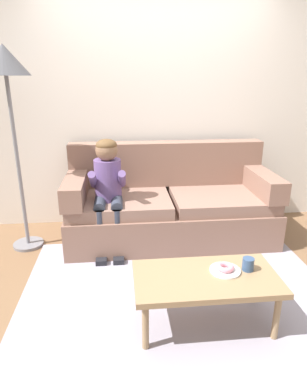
{
  "coord_description": "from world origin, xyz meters",
  "views": [
    {
      "loc": [
        -0.43,
        -2.46,
        1.65
      ],
      "look_at": [
        -0.13,
        0.45,
        0.65
      ],
      "focal_mm": 31.63,
      "sensor_mm": 36.0,
      "label": 1
    }
  ],
  "objects_px": {
    "person_child": "(108,185)",
    "donut": "(225,267)",
    "coffee_table": "(206,281)",
    "floor_lamp": "(6,76)",
    "mug": "(248,264)",
    "couch": "(170,206)"
  },
  "relations": [
    {
      "from": "person_child",
      "to": "donut",
      "type": "xyz_separation_m",
      "value": [
        0.81,
        -1.15,
        -0.25
      ]
    },
    {
      "from": "coffee_table",
      "to": "floor_lamp",
      "type": "height_order",
      "value": "floor_lamp"
    },
    {
      "from": "mug",
      "to": "floor_lamp",
      "type": "relative_size",
      "value": 0.05
    },
    {
      "from": "coffee_table",
      "to": "mug",
      "type": "xyz_separation_m",
      "value": [
        0.3,
        0.04,
        0.09
      ]
    },
    {
      "from": "coffee_table",
      "to": "mug",
      "type": "distance_m",
      "value": 0.32
    },
    {
      "from": "person_child",
      "to": "floor_lamp",
      "type": "bearing_deg",
      "value": 170.85
    },
    {
      "from": "couch",
      "to": "coffee_table",
      "type": "xyz_separation_m",
      "value": [
        0.04,
        -1.4,
        -0.01
      ]
    },
    {
      "from": "mug",
      "to": "floor_lamp",
      "type": "xyz_separation_m",
      "value": [
        -1.82,
        1.28,
        1.23
      ]
    },
    {
      "from": "coffee_table",
      "to": "floor_lamp",
      "type": "distance_m",
      "value": 2.41
    },
    {
      "from": "person_child",
      "to": "floor_lamp",
      "type": "height_order",
      "value": "floor_lamp"
    },
    {
      "from": "person_child",
      "to": "donut",
      "type": "distance_m",
      "value": 1.43
    },
    {
      "from": "coffee_table",
      "to": "mug",
      "type": "relative_size",
      "value": 10.81
    },
    {
      "from": "couch",
      "to": "donut",
      "type": "distance_m",
      "value": 1.37
    },
    {
      "from": "coffee_table",
      "to": "person_child",
      "type": "xyz_separation_m",
      "value": [
        -0.67,
        1.19,
        0.33
      ]
    },
    {
      "from": "couch",
      "to": "mug",
      "type": "bearing_deg",
      "value": -75.85
    },
    {
      "from": "donut",
      "to": "mug",
      "type": "relative_size",
      "value": 1.33
    },
    {
      "from": "mug",
      "to": "floor_lamp",
      "type": "height_order",
      "value": "floor_lamp"
    },
    {
      "from": "donut",
      "to": "person_child",
      "type": "bearing_deg",
      "value": 125.36
    },
    {
      "from": "donut",
      "to": "couch",
      "type": "bearing_deg",
      "value": 97.62
    },
    {
      "from": "couch",
      "to": "person_child",
      "type": "distance_m",
      "value": 0.74
    },
    {
      "from": "couch",
      "to": "floor_lamp",
      "type": "distance_m",
      "value": 1.98
    },
    {
      "from": "mug",
      "to": "floor_lamp",
      "type": "distance_m",
      "value": 2.54
    }
  ]
}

